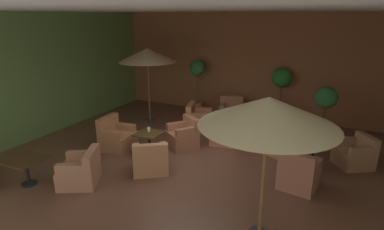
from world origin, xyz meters
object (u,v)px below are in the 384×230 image
object	(u,v)px
cafe_table_front_left	(149,139)
patio_umbrella_tall_red	(268,112)
armchair_front_right_north	(355,155)
cafe_table_mid_center	(26,164)
patron_blue_shirt	(280,129)
patio_umbrella_center_beige	(147,56)
armchair_rear_right_north	(224,133)
cafe_table_front_right	(313,151)
potted_tree_mid_left	(281,85)
cafe_table_rear_right	(231,118)
armchair_rear_right_south	(231,113)
armchair_front_left_north	(116,137)
armchair_front_right_east	(277,142)
potted_tree_mid_right	(197,78)
potted_tree_left_corner	(325,105)
armchair_rear_right_east	(263,123)
armchair_rear_right_west	(199,120)
armchair_front_right_south	(298,174)
armchair_front_left_east	(151,160)
iced_drink_cup	(149,129)
armchair_front_left_south	(183,136)
armchair_mid_center_north	(81,171)

from	to	relation	value
cafe_table_front_left	patio_umbrella_tall_red	bearing A→B (deg)	-29.47
armchair_front_right_north	cafe_table_mid_center	world-z (taller)	armchair_front_right_north
armchair_front_right_north	patron_blue_shirt	size ratio (longest dim) A/B	1.62
cafe_table_mid_center	patio_umbrella_center_beige	xyz separation A→B (m)	(0.04, 4.79, 1.81)
armchair_rear_right_north	cafe_table_front_right	bearing A→B (deg)	-12.58
cafe_table_front_right	potted_tree_mid_left	distance (m)	3.63
cafe_table_rear_right	armchair_rear_right_south	distance (m)	1.03
armchair_front_left_north	cafe_table_front_right	size ratio (longest dim) A/B	1.36
patio_umbrella_tall_red	potted_tree_mid_left	size ratio (longest dim) A/B	1.27
armchair_rear_right_south	patron_blue_shirt	xyz separation A→B (m)	(2.03, -1.99, 0.36)
armchair_front_right_east	cafe_table_rear_right	xyz separation A→B (m)	(-1.68, 0.99, 0.15)
armchair_front_right_north	patio_umbrella_tall_red	xyz separation A→B (m)	(-1.45, -3.58, 1.88)
potted_tree_mid_right	armchair_rear_right_north	bearing A→B (deg)	-50.48
cafe_table_mid_center	cafe_table_rear_right	xyz separation A→B (m)	(2.90, 5.08, -0.03)
cafe_table_rear_right	potted_tree_left_corner	size ratio (longest dim) A/B	0.42
armchair_rear_right_east	potted_tree_mid_left	size ratio (longest dim) A/B	0.53
cafe_table_mid_center	patron_blue_shirt	xyz separation A→B (m)	(4.61, 4.07, 0.20)
armchair_rear_right_south	patio_umbrella_tall_red	distance (m)	6.31
armchair_rear_right_west	potted_tree_mid_right	xyz separation A→B (m)	(-0.82, 1.65, 1.04)
cafe_table_front_right	armchair_front_right_south	world-z (taller)	armchair_front_right_south
cafe_table_front_left	armchair_front_right_east	world-z (taller)	armchair_front_right_east
armchair_rear_right_west	potted_tree_left_corner	bearing A→B (deg)	11.05
cafe_table_front_left	armchair_front_right_north	world-z (taller)	armchair_front_right_north
armchair_front_right_east	armchair_front_left_east	bearing A→B (deg)	-135.45
armchair_front_left_north	armchair_rear_right_east	bearing A→B (deg)	42.70
cafe_table_rear_right	armchair_rear_right_west	distance (m)	1.03
cafe_table_front_right	armchair_front_right_east	world-z (taller)	armchair_front_right_east
cafe_table_front_left	armchair_rear_right_east	xyz separation A→B (m)	(2.31, 3.00, -0.13)
armchair_front_left_north	armchair_rear_right_north	xyz separation A→B (m)	(2.57, 1.65, -0.01)
potted_tree_left_corner	iced_drink_cup	size ratio (longest dim) A/B	14.95
armchair_front_left_east	potted_tree_mid_left	world-z (taller)	potted_tree_mid_left
potted_tree_mid_right	iced_drink_cup	world-z (taller)	potted_tree_mid_right
armchair_front_left_north	armchair_rear_right_east	world-z (taller)	armchair_front_left_north
patio_umbrella_tall_red	patio_umbrella_center_beige	bearing A→B (deg)	139.36
armchair_front_right_north	potted_tree_mid_right	bearing A→B (deg)	156.40
patio_umbrella_center_beige	potted_tree_mid_left	bearing A→B (deg)	25.70
armchair_front_right_north	patron_blue_shirt	xyz separation A→B (m)	(-1.84, -0.05, 0.39)
armchair_rear_right_south	cafe_table_rear_right	bearing A→B (deg)	-71.94
armchair_front_right_south	cafe_table_front_right	bearing A→B (deg)	80.96
armchair_front_left_south	cafe_table_front_right	distance (m)	3.42
patio_umbrella_tall_red	iced_drink_cup	distance (m)	4.39
armchair_front_left_north	armchair_rear_right_west	distance (m)	2.78
cafe_table_rear_right	potted_tree_mid_left	bearing A→B (deg)	54.38
cafe_table_mid_center	patio_umbrella_center_beige	world-z (taller)	patio_umbrella_center_beige
armchair_front_right_east	armchair_front_left_south	bearing A→B (deg)	-162.99
armchair_mid_center_north	armchair_rear_right_west	size ratio (longest dim) A/B	1.11
armchair_rear_right_east	potted_tree_mid_right	size ratio (longest dim) A/B	0.50
armchair_rear_right_north	iced_drink_cup	bearing A→B (deg)	-138.04
potted_tree_mid_right	patron_blue_shirt	bearing A→B (deg)	-34.20
potted_tree_left_corner	patron_blue_shirt	size ratio (longest dim) A/B	2.58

